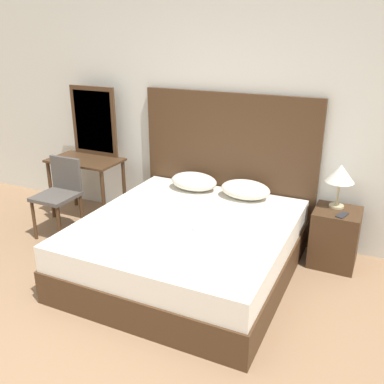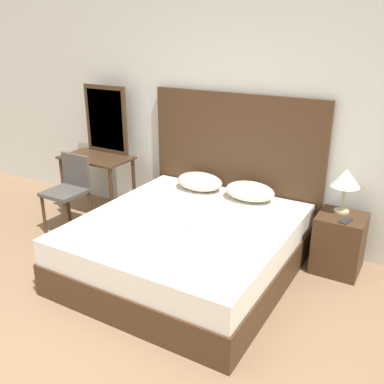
% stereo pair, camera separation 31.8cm
% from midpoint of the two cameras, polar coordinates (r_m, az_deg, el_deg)
% --- Properties ---
extents(wall_back, '(10.00, 0.06, 2.70)m').
position_cam_midpoint_polar(wall_back, '(4.67, 2.01, 10.69)').
color(wall_back, silver).
rests_on(wall_back, ground_plane).
extents(bed, '(1.86, 1.99, 0.54)m').
position_cam_midpoint_polar(bed, '(4.04, -2.88, -7.40)').
color(bed, '#422B19').
rests_on(bed, ground_plane).
extents(headboard, '(1.95, 0.05, 1.57)m').
position_cam_midpoint_polar(headboard, '(4.69, 2.86, 3.60)').
color(headboard, '#422B19').
rests_on(headboard, ground_plane).
extents(pillow_left, '(0.52, 0.35, 0.19)m').
position_cam_midpoint_polar(pillow_left, '(4.64, -1.72, 1.39)').
color(pillow_left, silver).
rests_on(pillow_left, bed).
extents(pillow_right, '(0.52, 0.35, 0.19)m').
position_cam_midpoint_polar(pillow_right, '(4.42, 5.08, 0.29)').
color(pillow_right, silver).
rests_on(pillow_right, bed).
extents(phone_on_bed, '(0.15, 0.16, 0.01)m').
position_cam_midpoint_polar(phone_on_bed, '(3.77, -1.34, -4.89)').
color(phone_on_bed, '#B7B7BC').
rests_on(phone_on_bed, bed).
extents(nightstand, '(0.43, 0.42, 0.57)m').
position_cam_midpoint_polar(nightstand, '(4.35, 16.52, -5.85)').
color(nightstand, '#422B19').
rests_on(nightstand, ground_plane).
extents(table_lamp, '(0.27, 0.27, 0.43)m').
position_cam_midpoint_polar(table_lamp, '(4.20, 17.16, 2.20)').
color(table_lamp, tan).
rests_on(table_lamp, nightstand).
extents(phone_on_nightstand, '(0.11, 0.16, 0.01)m').
position_cam_midpoint_polar(phone_on_nightstand, '(4.13, 17.33, -3.00)').
color(phone_on_nightstand, '#232328').
rests_on(phone_on_nightstand, nightstand).
extents(vanity_desk, '(0.86, 0.50, 0.73)m').
position_cam_midpoint_polar(vanity_desk, '(5.30, -15.64, 2.78)').
color(vanity_desk, '#422B19').
rests_on(vanity_desk, ground_plane).
extents(vanity_mirror, '(0.62, 0.03, 0.82)m').
position_cam_midpoint_polar(vanity_mirror, '(5.32, -14.67, 9.09)').
color(vanity_mirror, '#422B19').
rests_on(vanity_mirror, vanity_desk).
extents(chair, '(0.41, 0.43, 0.86)m').
position_cam_midpoint_polar(chair, '(4.97, -18.94, 0.15)').
color(chair, '#4C4742').
rests_on(chair, ground_plane).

